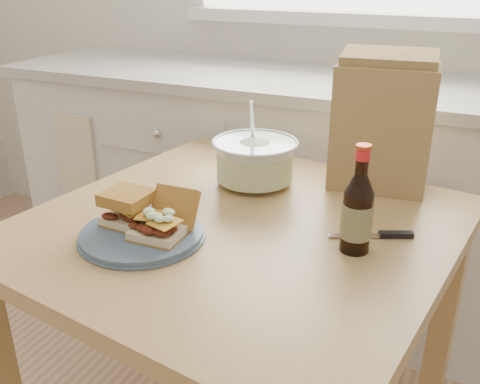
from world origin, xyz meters
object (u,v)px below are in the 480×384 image
at_px(plate, 142,234).
at_px(coleslaw_bowl, 255,163).
at_px(paper_bag, 382,127).
at_px(beer_bottle, 357,212).
at_px(dining_table, 240,263).

xyz_separation_m(plate, coleslaw_bowl, (0.10, 0.39, 0.05)).
bearing_deg(paper_bag, beer_bottle, -91.16).
bearing_deg(plate, dining_table, 45.10).
xyz_separation_m(beer_bottle, paper_bag, (-0.03, 0.38, 0.07)).
relative_size(plate, coleslaw_bowl, 1.15).
bearing_deg(beer_bottle, plate, -140.28).
distance_m(dining_table, plate, 0.26).
xyz_separation_m(coleslaw_bowl, paper_bag, (0.30, 0.13, 0.10)).
height_order(dining_table, plate, plate).
xyz_separation_m(dining_table, plate, (-0.16, -0.16, 0.12)).
distance_m(dining_table, beer_bottle, 0.34).
relative_size(coleslaw_bowl, beer_bottle, 1.00).
bearing_deg(plate, beer_bottle, 17.63).
relative_size(coleslaw_bowl, paper_bag, 0.72).
relative_size(dining_table, coleslaw_bowl, 4.60).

